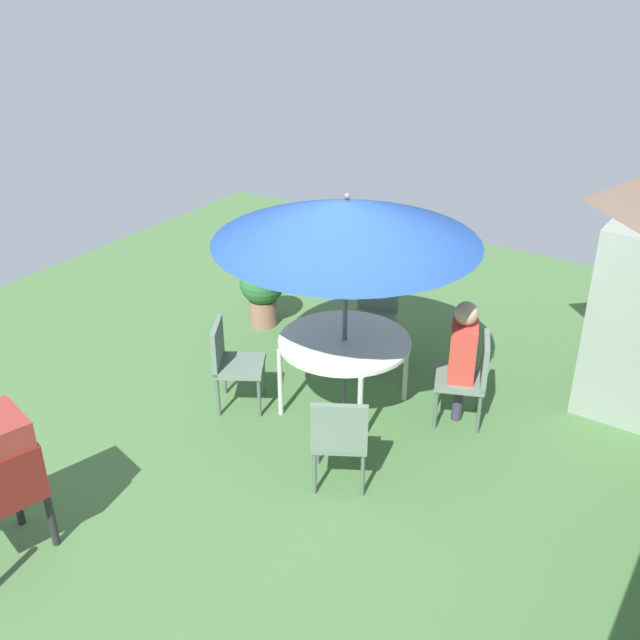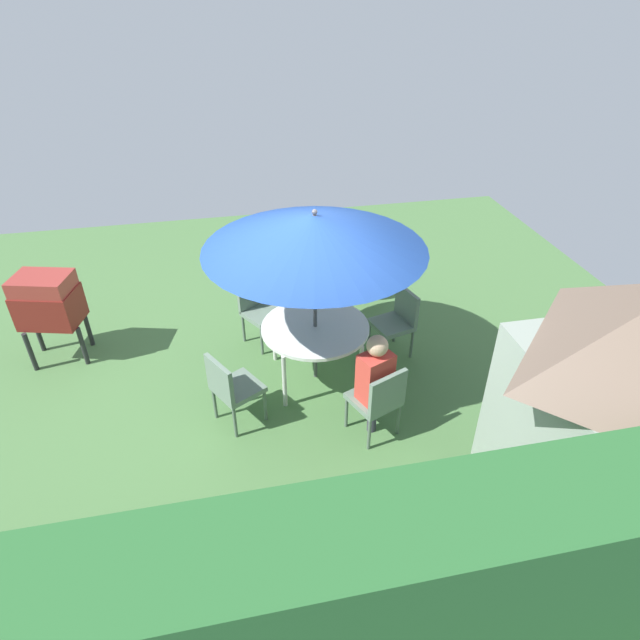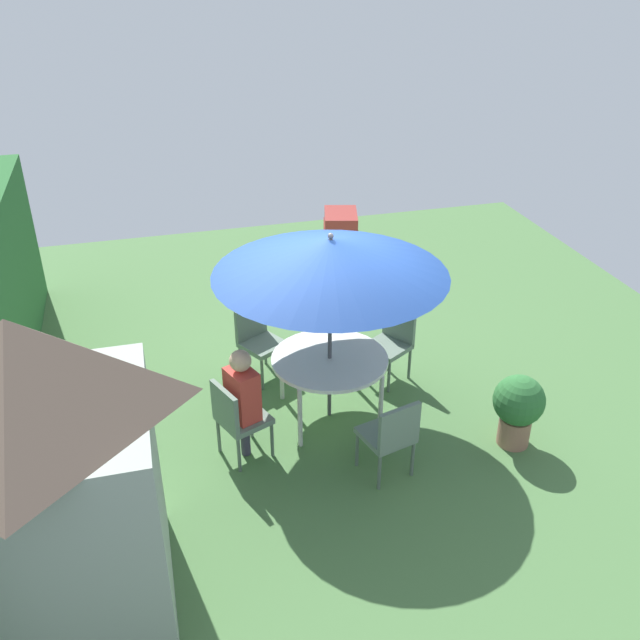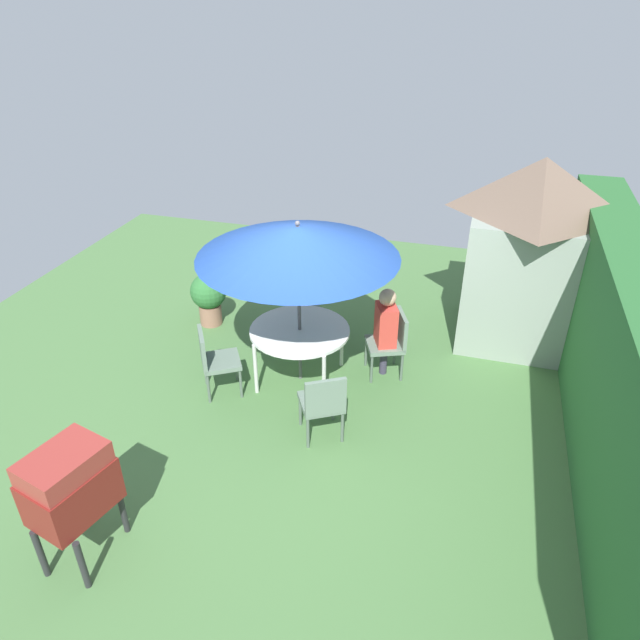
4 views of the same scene
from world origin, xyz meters
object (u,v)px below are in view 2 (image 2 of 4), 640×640
patio_table (315,330)px  patio_umbrella (315,232)px  chair_far_side (397,318)px  chair_near_shed (379,398)px  person_in_red (375,375)px  garden_shed (632,430)px  bbq_grill (48,302)px  potted_plant_by_shed (358,269)px  chair_toward_house (231,386)px  chair_toward_hedge (259,307)px

patio_table → patio_umbrella: patio_umbrella is taller
chair_far_side → chair_near_shed: bearing=64.4°
patio_table → chair_near_shed: (-0.46, 1.11, -0.18)m
patio_umbrella → person_in_red: 1.62m
garden_shed → chair_far_side: size_ratio=2.94×
person_in_red → bbq_grill: bearing=-30.4°
potted_plant_by_shed → person_in_red: (0.57, 2.79, 0.31)m
bbq_grill → chair_far_side: 4.35m
patio_table → potted_plant_by_shed: size_ratio=1.55×
garden_shed → person_in_red: garden_shed is taller
patio_table → potted_plant_by_shed: potted_plant_by_shed is taller
patio_table → bbq_grill: 3.32m
patio_umbrella → bbq_grill: bearing=-18.7°
garden_shed → bbq_grill: (5.05, -3.78, -0.51)m
patio_table → person_in_red: person_in_red is taller
chair_toward_house → chair_far_side: bearing=-157.5°
bbq_grill → person_in_red: 4.13m
chair_toward_house → chair_near_shed: bearing=161.3°
chair_far_side → person_in_red: (0.71, 1.33, 0.26)m
chair_toward_house → potted_plant_by_shed: (-2.04, -2.36, -0.04)m
patio_umbrella → chair_toward_house: (1.04, 0.60, -1.43)m
potted_plant_by_shed → chair_far_side: bearing=95.3°
chair_far_side → chair_toward_house: bearing=22.5°
chair_near_shed → potted_plant_by_shed: (-0.54, -2.87, -0.04)m
bbq_grill → potted_plant_by_shed: 4.21m
bbq_grill → chair_far_side: bearing=169.9°
patio_table → person_in_red: bearing=112.4°
chair_near_shed → garden_shed: bearing=132.1°
garden_shed → chair_far_side: bearing=-75.5°
garden_shed → chair_toward_house: bearing=-35.6°
garden_shed → potted_plant_by_shed: 4.65m
chair_far_side → potted_plant_by_shed: (0.14, -1.46, -0.04)m
bbq_grill → chair_far_side: (-4.27, 0.76, -0.33)m
chair_toward_house → bbq_grill: bearing=-38.4°
patio_table → person_in_red: size_ratio=1.01×
chair_toward_hedge → potted_plant_by_shed: (-1.57, -0.82, -0.04)m
chair_toward_house → garden_shed: bearing=144.4°
patio_umbrella → potted_plant_by_shed: patio_umbrella is taller
chair_toward_house → potted_plant_by_shed: chair_toward_house is taller
garden_shed → chair_toward_hedge: size_ratio=2.94×
garden_shed → chair_near_shed: bearing=-47.9°
garden_shed → person_in_red: (1.49, -1.69, -0.57)m
garden_shed → potted_plant_by_shed: (0.91, -4.48, -0.88)m
patio_table → chair_toward_house: 1.22m
bbq_grill → person_in_red: person_in_red is taller
bbq_grill → person_in_red: size_ratio=0.95×
chair_near_shed → potted_plant_by_shed: bearing=-100.7°
chair_toward_hedge → potted_plant_by_shed: size_ratio=1.09×
garden_shed → patio_umbrella: bearing=-54.9°
chair_toward_hedge → person_in_red: bearing=116.8°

